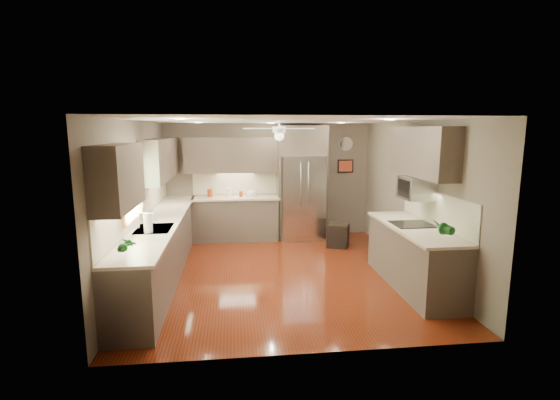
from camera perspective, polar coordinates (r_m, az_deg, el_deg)
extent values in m
plane|color=#4F180A|center=(6.89, 0.16, -10.19)|extent=(5.00, 5.00, 0.00)
plane|color=white|center=(6.47, 0.17, 11.10)|extent=(5.00, 5.00, 0.00)
plane|color=#695E50|center=(9.03, -1.68, 2.79)|extent=(4.50, 0.00, 4.50)
plane|color=#695E50|center=(4.15, 4.20, -5.70)|extent=(4.50, 0.00, 4.50)
plane|color=#695E50|center=(6.69, -19.35, -0.26)|extent=(0.00, 5.00, 5.00)
plane|color=#695E50|center=(7.18, 18.31, 0.46)|extent=(0.00, 5.00, 5.00)
cylinder|color=maroon|center=(8.80, -9.82, 0.95)|extent=(0.13, 0.13, 0.18)
cylinder|color=beige|center=(8.78, -7.13, 1.07)|extent=(0.14, 0.14, 0.18)
cylinder|color=maroon|center=(8.74, -5.53, 0.86)|extent=(0.09, 0.09, 0.12)
imported|color=white|center=(6.69, -17.63, -2.08)|extent=(0.09, 0.09, 0.18)
imported|color=#1B5E1F|center=(4.80, -20.78, -5.99)|extent=(0.19, 0.14, 0.32)
imported|color=#1B5E1F|center=(5.61, 21.87, -3.65)|extent=(0.24, 0.21, 0.36)
imported|color=beige|center=(8.73, -4.00, 0.66)|extent=(0.29, 0.29, 0.06)
cube|color=#50423A|center=(6.95, -16.27, -6.50)|extent=(0.60, 4.70, 0.90)
cube|color=beige|center=(6.83, -16.34, -2.71)|extent=(0.65, 4.70, 0.04)
cube|color=beige|center=(6.84, -18.97, -0.45)|extent=(0.02, 4.70, 0.50)
cube|color=#50423A|center=(8.83, -6.18, -2.69)|extent=(1.85, 0.60, 0.90)
cube|color=beige|center=(8.73, -6.24, 0.30)|extent=(1.85, 0.65, 0.04)
cube|color=beige|center=(8.99, -6.28, 2.39)|extent=(1.85, 0.02, 0.50)
cube|color=#50423A|center=(5.03, -21.85, 3.05)|extent=(0.33, 1.20, 0.75)
cube|color=#50423A|center=(7.86, -16.33, 5.56)|extent=(0.33, 2.40, 0.75)
cube|color=#50423A|center=(8.78, -6.35, 6.30)|extent=(2.15, 0.33, 0.75)
cube|color=#50423A|center=(6.53, 19.37, 6.41)|extent=(0.33, 1.70, 0.75)
cube|color=#BFF2B2|center=(6.16, -20.38, 1.68)|extent=(0.01, 1.00, 0.80)
cube|color=#9B682A|center=(6.11, -20.39, 5.68)|extent=(0.05, 1.12, 0.06)
cube|color=#9B682A|center=(6.23, -19.92, -2.23)|extent=(0.05, 1.12, 0.06)
cube|color=#9B682A|center=(5.65, -21.40, 0.93)|extent=(0.05, 0.06, 0.80)
cube|color=#9B682A|center=(6.67, -19.10, 2.33)|extent=(0.05, 0.06, 0.80)
cube|color=silver|center=(6.21, -17.30, -3.96)|extent=(0.50, 0.70, 0.03)
cube|color=#262626|center=(6.22, -17.28, -4.27)|extent=(0.44, 0.62, 0.05)
cylinder|color=silver|center=(6.22, -19.17, -2.85)|extent=(0.02, 0.02, 0.24)
cylinder|color=silver|center=(6.19, -18.69, -1.76)|extent=(0.16, 0.02, 0.02)
cube|color=silver|center=(8.81, 3.08, 0.37)|extent=(0.92, 0.72, 1.82)
cube|color=black|center=(8.52, 3.44, -1.70)|extent=(0.88, 0.02, 0.02)
cube|color=black|center=(8.42, 3.49, 2.26)|extent=(0.01, 0.02, 1.00)
cylinder|color=silver|center=(8.37, 2.99, 2.23)|extent=(0.02, 0.02, 0.90)
cylinder|color=silver|center=(8.40, 4.07, 2.24)|extent=(0.02, 0.02, 0.90)
cube|color=#50423A|center=(8.75, 3.08, 8.37)|extent=(1.04, 0.60, 0.63)
cube|color=#50423A|center=(8.80, -0.20, 0.37)|extent=(0.06, 0.60, 1.82)
cube|color=#50423A|center=(8.96, 6.17, 0.49)|extent=(0.06, 0.60, 1.82)
cube|color=#50423A|center=(6.52, 18.25, -7.70)|extent=(0.65, 2.20, 0.90)
cube|color=beige|center=(6.39, 18.36, -3.68)|extent=(0.70, 2.20, 0.04)
cube|color=beige|center=(6.48, 21.15, -1.13)|extent=(0.02, 2.20, 0.50)
cube|color=black|center=(6.47, 18.00, -3.27)|extent=(0.56, 0.52, 0.01)
cube|color=silver|center=(6.56, 18.67, 1.63)|extent=(0.42, 0.55, 0.34)
cube|color=black|center=(6.47, 16.98, 1.61)|extent=(0.02, 0.40, 0.26)
cylinder|color=white|center=(6.77, -0.13, 10.70)|extent=(0.03, 0.03, 0.08)
cylinder|color=white|center=(6.77, -0.13, 9.86)|extent=(0.22, 0.22, 0.10)
sphere|color=white|center=(6.77, -0.13, 9.01)|extent=(0.16, 0.16, 0.16)
cube|color=white|center=(6.81, 2.85, 10.01)|extent=(0.48, 0.11, 0.01)
cube|color=white|center=(7.11, -0.44, 10.02)|extent=(0.11, 0.48, 0.01)
cube|color=white|center=(6.74, -3.13, 10.01)|extent=(0.48, 0.11, 0.01)
cube|color=white|center=(6.42, 0.23, 10.04)|extent=(0.11, 0.48, 0.01)
cylinder|color=white|center=(7.75, -11.50, 10.65)|extent=(0.14, 0.14, 0.01)
cylinder|color=white|center=(7.99, 8.52, 10.71)|extent=(0.14, 0.14, 0.01)
cylinder|color=white|center=(5.27, -13.83, 11.03)|extent=(0.14, 0.14, 0.01)
cylinder|color=white|center=(5.61, 15.21, 10.89)|extent=(0.14, 0.14, 0.01)
cylinder|color=white|center=(8.26, -1.30, 10.78)|extent=(0.14, 0.14, 0.01)
cylinder|color=white|center=(9.26, 9.26, 7.81)|extent=(0.30, 0.03, 0.30)
cylinder|color=silver|center=(9.25, 9.29, 7.81)|extent=(0.29, 0.00, 0.29)
cube|color=black|center=(9.29, 9.19, 4.73)|extent=(0.36, 0.03, 0.30)
cube|color=#B44124|center=(9.27, 9.21, 4.72)|extent=(0.30, 0.01, 0.24)
cube|color=black|center=(8.38, 8.18, -5.01)|extent=(0.54, 0.54, 0.46)
cube|color=black|center=(8.32, 8.22, -3.44)|extent=(0.51, 0.51, 0.03)
cylinder|color=white|center=(5.93, -18.07, -3.10)|extent=(0.12, 0.12, 0.28)
cylinder|color=silver|center=(5.93, -18.07, -3.01)|extent=(0.02, 0.02, 0.30)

